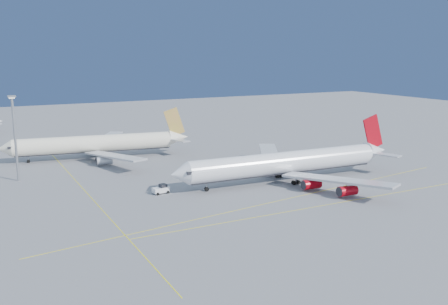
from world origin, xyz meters
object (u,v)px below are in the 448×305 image
airliner_virgin (289,163)px  pushback_tug (161,189)px  airliner_etihad (99,144)px  light_mast (15,131)px

airliner_virgin → pushback_tug: bearing=175.1°
airliner_etihad → light_mast: (-27.08, -19.70, 8.92)m
airliner_virgin → light_mast: light_mast is taller
airliner_etihad → pushback_tug: (3.48, -49.69, -3.86)m
airliner_etihad → light_mast: bearing=-135.4°
airliner_virgin → light_mast: 75.19m
airliner_virgin → airliner_etihad: size_ratio=1.11×
airliner_virgin → airliner_etihad: bearing=128.1°
light_mast → airliner_etihad: bearing=36.0°
light_mast → airliner_virgin: bearing=-27.4°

